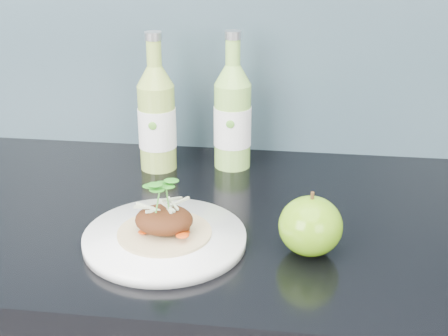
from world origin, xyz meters
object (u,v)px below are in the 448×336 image
Objects in this scene: green_apple at (310,226)px; cider_bottle_right at (233,117)px; dinner_plate at (165,239)px; cider_bottle_left at (157,119)px.

cider_bottle_right is at bearing 115.87° from green_apple.
dinner_plate is 0.30m from cider_bottle_left.
green_apple is 0.34m from cider_bottle_right.
cider_bottle_left is (-0.28, 0.28, 0.05)m from green_apple.
dinner_plate is 0.21m from green_apple.
green_apple is 0.44× the size of cider_bottle_left.
dinner_plate is 1.12× the size of cider_bottle_left.
cider_bottle_left is at bearing 135.74° from green_apple.
cider_bottle_left is at bearing 104.75° from dinner_plate.
green_apple is at bearing -73.42° from cider_bottle_right.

